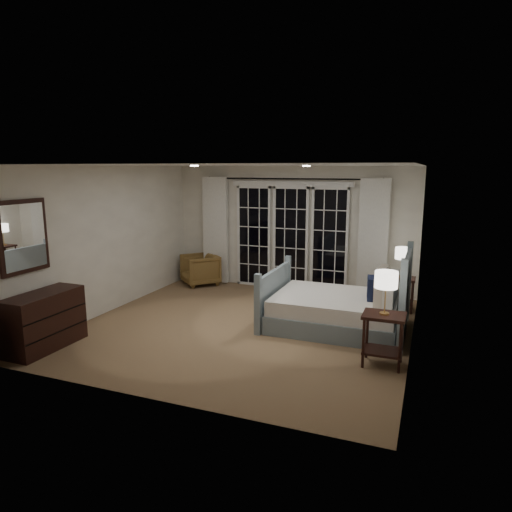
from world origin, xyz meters
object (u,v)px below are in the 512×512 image
(bed, at_px, (340,308))
(lamp_right, at_px, (403,254))
(dresser, at_px, (44,321))
(nightstand_left, at_px, (383,332))
(lamp_left, at_px, (386,280))
(nightstand_right, at_px, (401,289))
(armchair, at_px, (200,270))

(bed, relative_size, lamp_right, 3.97)
(bed, height_order, dresser, bed)
(bed, xyz_separation_m, nightstand_left, (0.76, -1.18, 0.13))
(nightstand_left, height_order, lamp_left, lamp_left)
(nightstand_right, bearing_deg, nightstand_left, -91.27)
(nightstand_right, xyz_separation_m, dresser, (-4.47, -3.54, 0.00))
(nightstand_left, relative_size, lamp_right, 1.27)
(lamp_right, height_order, armchair, lamp_right)
(nightstand_left, relative_size, armchair, 0.94)
(nightstand_right, bearing_deg, bed, -123.05)
(bed, distance_m, lamp_left, 1.61)
(nightstand_left, height_order, lamp_right, lamp_right)
(bed, xyz_separation_m, nightstand_right, (0.82, 1.26, 0.07))
(bed, bearing_deg, armchair, 153.95)
(bed, xyz_separation_m, dresser, (-3.65, -2.28, 0.08))
(nightstand_left, bearing_deg, nightstand_right, 88.73)
(lamp_left, height_order, armchair, lamp_left)
(nightstand_right, bearing_deg, dresser, -141.64)
(nightstand_left, distance_m, lamp_right, 2.50)
(bed, height_order, nightstand_right, bed)
(lamp_right, xyz_separation_m, dresser, (-4.47, -3.54, -0.62))
(lamp_left, distance_m, armchair, 5.01)
(nightstand_right, relative_size, dresser, 0.54)
(lamp_right, relative_size, armchair, 0.74)
(lamp_right, xyz_separation_m, armchair, (-4.13, 0.36, -0.69))
(nightstand_left, bearing_deg, bed, 122.89)
(lamp_left, xyz_separation_m, dresser, (-4.41, -1.10, -0.71))
(nightstand_right, distance_m, lamp_right, 0.63)
(nightstand_left, distance_m, lamp_left, 0.66)
(bed, height_order, armchair, bed)
(armchair, bearing_deg, nightstand_right, 38.21)
(bed, bearing_deg, dresser, -148.01)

